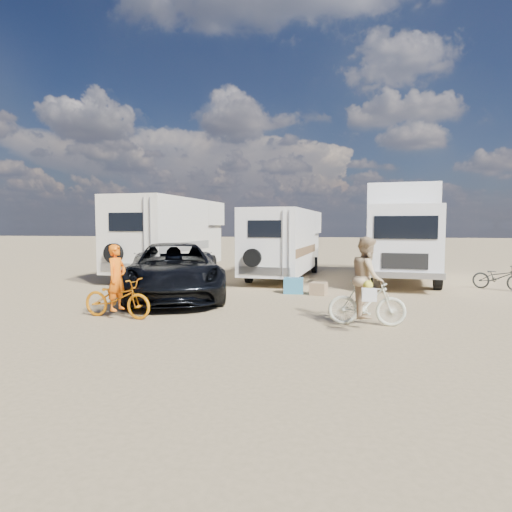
% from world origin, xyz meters
% --- Properties ---
extents(ground, '(140.00, 140.00, 0.00)m').
position_xyz_m(ground, '(0.00, 0.00, 0.00)').
color(ground, tan).
rests_on(ground, ground).
extents(rv_main, '(2.74, 7.11, 2.77)m').
position_xyz_m(rv_main, '(-0.22, 7.46, 1.38)').
color(rv_main, white).
rests_on(rv_main, ground).
extents(rv_left, '(2.94, 7.10, 3.25)m').
position_xyz_m(rv_left, '(-5.04, 7.07, 1.62)').
color(rv_left, beige).
rests_on(rv_left, ground).
extents(box_truck, '(3.31, 7.25, 3.68)m').
position_xyz_m(box_truck, '(4.33, 7.07, 1.84)').
color(box_truck, white).
rests_on(box_truck, ground).
extents(dark_suv, '(4.53, 6.42, 1.63)m').
position_xyz_m(dark_suv, '(-2.95, 1.86, 0.81)').
color(dark_suv, black).
rests_on(dark_suv, ground).
extents(bike_man, '(1.85, 0.90, 0.93)m').
position_xyz_m(bike_man, '(-3.23, -1.12, 0.47)').
color(bike_man, '#C36807').
rests_on(bike_man, ground).
extents(bike_woman, '(1.65, 0.51, 0.98)m').
position_xyz_m(bike_woman, '(2.44, -0.95, 0.49)').
color(bike_woman, beige).
rests_on(bike_woman, ground).
extents(rider_man, '(0.45, 0.61, 1.53)m').
position_xyz_m(rider_man, '(-3.23, -1.12, 0.77)').
color(rider_man, '#F0610A').
rests_on(rider_man, ground).
extents(rider_woman, '(0.68, 0.86, 1.73)m').
position_xyz_m(rider_woman, '(2.44, -0.95, 0.87)').
color(rider_woman, tan).
rests_on(rider_woman, ground).
extents(bike_parked, '(1.65, 1.42, 0.85)m').
position_xyz_m(bike_parked, '(7.17, 5.16, 0.43)').
color(bike_parked, '#272927').
rests_on(bike_parked, ground).
extents(cooler, '(0.64, 0.48, 0.49)m').
position_xyz_m(cooler, '(0.50, 3.25, 0.25)').
color(cooler, teal).
rests_on(cooler, ground).
extents(crate, '(0.57, 0.57, 0.38)m').
position_xyz_m(crate, '(1.29, 3.11, 0.19)').
color(crate, '#937554').
rests_on(crate, ground).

